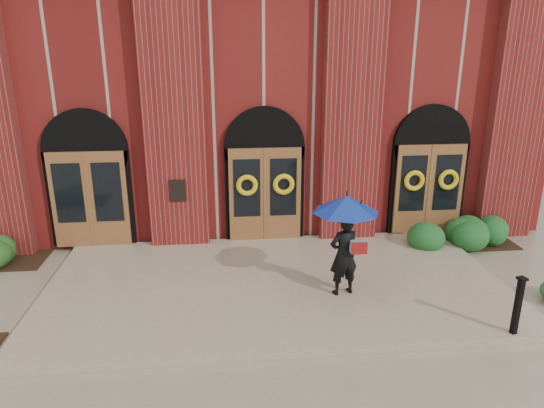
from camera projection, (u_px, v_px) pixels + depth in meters
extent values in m
plane|color=tan|center=(276.00, 290.00, 10.67)|extent=(90.00, 90.00, 0.00)
cube|color=tan|center=(276.00, 284.00, 10.79)|extent=(10.00, 5.30, 0.15)
cube|color=maroon|center=(250.00, 93.00, 18.03)|extent=(16.00, 12.00, 7.00)
cube|color=black|center=(178.00, 190.00, 12.29)|extent=(0.40, 0.05, 0.55)
cube|color=maroon|center=(174.00, 116.00, 11.96)|extent=(1.50, 0.45, 7.00)
cube|color=maroon|center=(352.00, 113.00, 12.41)|extent=(1.50, 0.45, 7.00)
cube|color=maroon|center=(518.00, 111.00, 12.85)|extent=(1.50, 0.45, 7.00)
cube|color=brown|center=(90.00, 200.00, 12.37)|extent=(1.90, 0.10, 2.50)
cylinder|color=black|center=(85.00, 150.00, 12.12)|extent=(2.10, 0.22, 2.10)
cube|color=brown|center=(265.00, 194.00, 12.81)|extent=(1.90, 0.10, 2.50)
cylinder|color=black|center=(264.00, 147.00, 12.56)|extent=(2.10, 0.22, 2.10)
cube|color=brown|center=(429.00, 190.00, 13.26)|extent=(1.90, 0.10, 2.50)
cylinder|color=black|center=(431.00, 144.00, 13.01)|extent=(2.10, 0.22, 2.10)
torus|color=yellow|center=(247.00, 185.00, 12.56)|extent=(0.57, 0.13, 0.57)
torus|color=yellow|center=(284.00, 184.00, 12.66)|extent=(0.57, 0.13, 0.57)
torus|color=yellow|center=(414.00, 181.00, 13.00)|extent=(0.57, 0.13, 0.57)
torus|color=yellow|center=(449.00, 180.00, 13.10)|extent=(0.57, 0.13, 0.57)
imported|color=black|center=(344.00, 255.00, 9.99)|extent=(0.72, 0.56, 1.74)
cone|color=navy|center=(346.00, 204.00, 9.65)|extent=(1.64, 1.64, 0.35)
cylinder|color=black|center=(348.00, 227.00, 9.75)|extent=(0.02, 0.02, 0.58)
cube|color=#AEB1B3|center=(358.00, 247.00, 9.81)|extent=(0.36, 0.24, 0.26)
cube|color=maroon|center=(359.00, 248.00, 9.72)|extent=(0.32, 0.10, 0.26)
cube|color=black|center=(517.00, 307.00, 8.64)|extent=(0.12, 0.12, 1.07)
cube|color=black|center=(522.00, 279.00, 8.47)|extent=(0.18, 0.18, 0.04)
ellipsoid|color=#1C5120|center=(457.00, 231.00, 13.16)|extent=(2.81, 1.12, 0.72)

